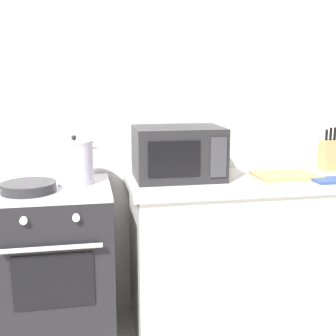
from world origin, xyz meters
The scene contains 10 objects.
back_wall centered at (0.30, 0.97, 1.25)m, with size 4.40×0.10×2.50m, color silver.
lower_cabinet_right centered at (0.90, 0.62, 0.44)m, with size 1.64×0.56×0.88m, color white.
countertop_right centered at (0.90, 0.62, 0.90)m, with size 1.70×0.60×0.04m, color beige.
stove centered at (-0.35, 0.60, 0.46)m, with size 0.60×0.64×0.92m.
stock_pot centered at (-0.23, 0.66, 1.04)m, with size 0.29×0.21×0.27m.
frying_pan centered at (-0.47, 0.51, 0.95)m, with size 0.48×0.28×0.05m.
microwave centered at (0.35, 0.68, 1.07)m, with size 0.50×0.37×0.30m.
cutting_board centered at (0.98, 0.60, 0.93)m, with size 0.36×0.26×0.02m, color tan.
knife_block centered at (1.35, 0.74, 1.02)m, with size 0.13×0.10×0.27m.
oven_mitt centered at (1.16, 0.44, 0.93)m, with size 0.18×0.14×0.02m, color #33477A.
Camera 1 is at (-0.17, -1.77, 1.49)m, focal length 47.18 mm.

